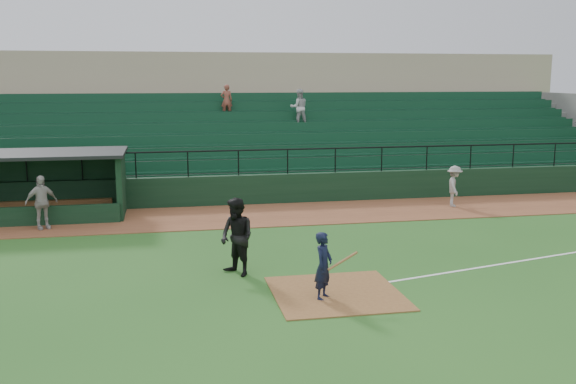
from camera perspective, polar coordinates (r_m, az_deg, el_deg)
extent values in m
plane|color=#24571C|center=(16.36, 3.39, -7.89)|extent=(90.00, 90.00, 0.00)
cube|color=brown|center=(23.92, -1.38, -2.02)|extent=(40.00, 4.00, 0.03)
cube|color=brown|center=(15.44, 4.33, -8.96)|extent=(3.00, 3.00, 0.03)
cube|color=black|center=(25.94, -2.20, 0.26)|extent=(36.00, 0.35, 1.20)
cylinder|color=black|center=(25.72, -2.23, 3.77)|extent=(36.00, 0.06, 0.06)
cube|color=slate|center=(30.58, -3.64, 4.03)|extent=(36.00, 9.00, 3.60)
cube|color=#103B23|center=(30.04, -3.53, 4.78)|extent=(34.56, 8.00, 4.05)
cube|color=tan|center=(36.91, -4.99, 7.25)|extent=(38.00, 3.00, 6.40)
cube|color=slate|center=(34.90, -4.65, 7.91)|extent=(36.00, 2.00, 0.20)
imported|color=#BABABA|center=(31.68, 0.99, 7.52)|extent=(0.87, 0.68, 1.80)
imported|color=brown|center=(32.13, -5.49, 8.11)|extent=(0.57, 0.37, 1.57)
cube|color=black|center=(26.40, -23.68, 0.78)|extent=(8.50, 0.20, 2.30)
cube|color=black|center=(24.52, -14.61, 0.65)|extent=(0.20, 2.60, 2.30)
cube|color=olive|center=(26.17, -23.73, -1.30)|extent=(7.65, 0.40, 0.50)
imported|color=black|center=(14.83, 3.18, -6.58)|extent=(0.65, 0.69, 1.59)
cylinder|color=olive|center=(14.71, 4.90, -6.13)|extent=(0.79, 0.34, 0.35)
imported|color=black|center=(16.57, -4.57, -4.03)|extent=(1.19, 1.24, 2.02)
imported|color=gray|center=(26.04, 14.59, 0.51)|extent=(0.91, 1.19, 1.62)
imported|color=#AAA49F|center=(22.98, -21.11, -0.86)|extent=(1.15, 0.89, 1.82)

